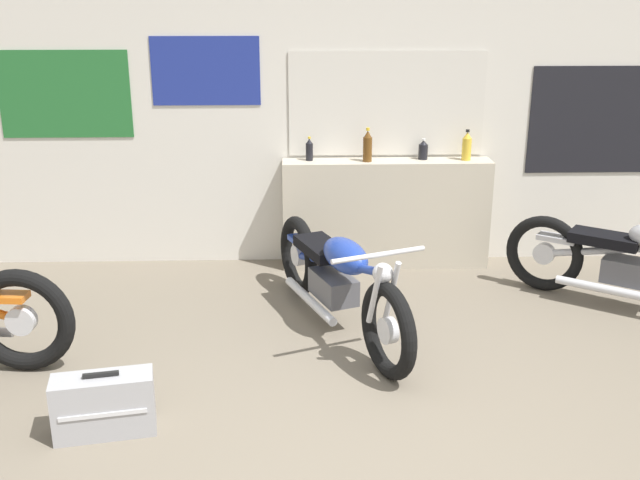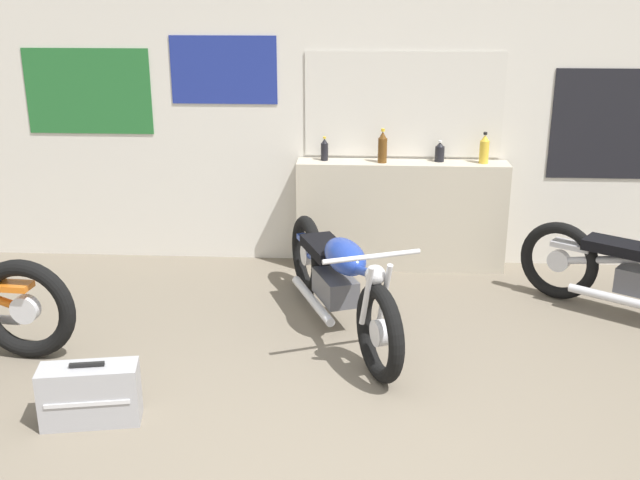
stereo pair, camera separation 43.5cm
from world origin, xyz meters
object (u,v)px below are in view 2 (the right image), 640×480
at_px(bottle_leftmost, 324,150).
at_px(bottle_center, 440,152).
at_px(motorcycle_blue, 338,279).
at_px(hard_case_silver, 90,394).
at_px(bottle_left_center, 383,148).
at_px(bottle_right_center, 484,149).

height_order(bottle_leftmost, bottle_center, bottle_leftmost).
distance_m(bottle_leftmost, motorcycle_blue, 1.48).
xyz_separation_m(bottle_center, hard_case_silver, (-2.14, -2.63, -0.84)).
relative_size(bottle_left_center, motorcycle_blue, 0.14).
distance_m(bottle_leftmost, bottle_right_center, 1.33).
distance_m(bottle_left_center, motorcycle_blue, 1.48).
distance_m(bottle_leftmost, bottle_left_center, 0.49).
distance_m(motorcycle_blue, hard_case_silver, 1.87).
height_order(motorcycle_blue, hard_case_silver, motorcycle_blue).
height_order(bottle_left_center, bottle_center, bottle_left_center).
bearing_deg(bottle_center, bottle_left_center, -171.86).
bearing_deg(bottle_left_center, hard_case_silver, -122.92).
height_order(bottle_right_center, motorcycle_blue, bottle_right_center).
bearing_deg(motorcycle_blue, bottle_right_center, 48.24).
xyz_separation_m(bottle_leftmost, bottle_center, (0.97, 0.01, -0.01)).
height_order(bottle_leftmost, bottle_right_center, bottle_right_center).
distance_m(bottle_right_center, hard_case_silver, 3.70).
height_order(bottle_center, bottle_right_center, bottle_right_center).
relative_size(bottle_center, bottle_right_center, 0.68).
height_order(bottle_leftmost, hard_case_silver, bottle_leftmost).
distance_m(bottle_left_center, hard_case_silver, 3.18).
xyz_separation_m(bottle_leftmost, motorcycle_blue, (0.17, -1.33, -0.64)).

